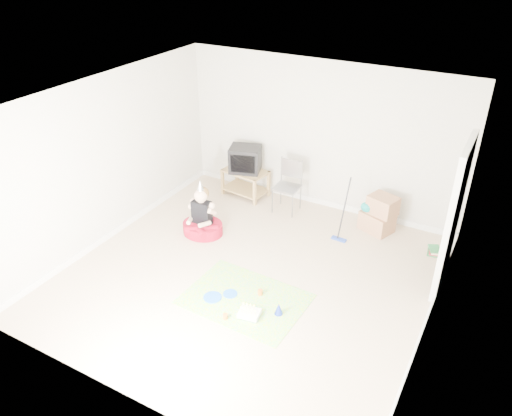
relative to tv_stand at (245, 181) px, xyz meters
The scene contains 16 objects.
ground 2.51m from the tv_stand, 59.04° to the right, with size 5.00×5.00×0.00m, color beige.
doorway_recess 3.95m from the tv_stand, 14.00° to the right, with size 0.02×0.90×2.05m, color black.
tv_stand is the anchor object (origin of this frame).
crt_tv 0.44m from the tv_stand, 45.00° to the right, with size 0.54×0.45×0.47m, color black.
folding_chair 0.96m from the tv_stand, 10.09° to the right, with size 0.44×0.42×0.94m.
cardboard_boxes 2.55m from the tv_stand, ahead, with size 0.62×0.54×0.64m.
floor_mop 2.19m from the tv_stand, 16.43° to the right, with size 0.25×0.34×1.00m.
book_pile 3.56m from the tv_stand, ahead, with size 0.24×0.28×0.11m.
seated_woman 1.51m from the tv_stand, 87.93° to the right, with size 0.72×0.72×0.97m.
party_mat 3.04m from the tv_stand, 60.29° to the right, with size 1.62×1.17×0.01m, color #FF35A7.
birthday_cake 3.38m from the tv_stand, 59.28° to the right, with size 0.30×0.26×0.14m.
blue_plate_near 2.95m from the tv_stand, 64.26° to the right, with size 0.20×0.20×0.01m, color blue.
blue_plate_far 3.04m from the tv_stand, 68.70° to the right, with size 0.25×0.25×0.01m, color blue.
orange_cup_near 2.96m from the tv_stand, 56.19° to the right, with size 0.07×0.07×0.08m, color orange.
orange_cup_far 3.44m from the tv_stand, 64.50° to the right, with size 0.06×0.06×0.07m, color orange.
blue_party_hat 3.37m from the tv_stand, 52.72° to the right, with size 0.11×0.11×0.17m, color #1A2FBC.
Camera 1 is at (2.91, -5.06, 4.45)m, focal length 35.00 mm.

